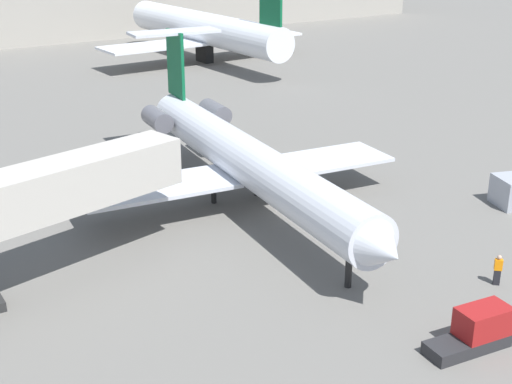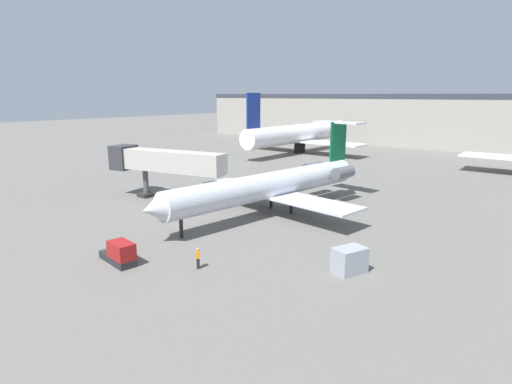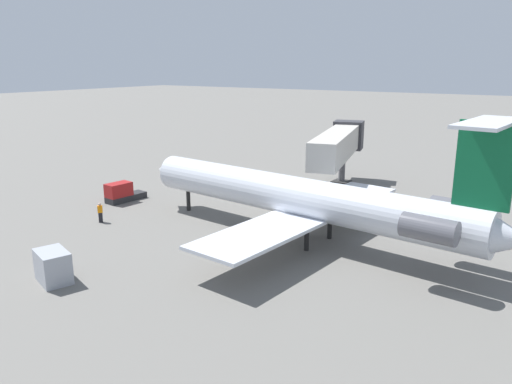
# 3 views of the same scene
# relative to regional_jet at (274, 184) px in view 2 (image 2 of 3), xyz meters

# --- Properties ---
(ground_plane) EXTENTS (400.00, 400.00, 0.10)m
(ground_plane) POSITION_rel_regional_jet_xyz_m (0.35, -2.43, -3.44)
(ground_plane) COLOR #66635E
(regional_jet) EXTENTS (21.91, 31.88, 9.88)m
(regional_jet) POSITION_rel_regional_jet_xyz_m (0.00, 0.00, 0.00)
(regional_jet) COLOR silver
(regional_jet) RESTS_ON ground_plane
(jet_bridge) EXTENTS (16.78, 6.76, 6.67)m
(jet_bridge) POSITION_rel_regional_jet_xyz_m (-15.40, -4.13, 1.59)
(jet_bridge) COLOR #B7B2A8
(jet_bridge) RESTS_ON ground_plane
(ground_crew_marshaller) EXTENTS (0.47, 0.46, 1.69)m
(ground_crew_marshaller) POSITION_rel_regional_jet_xyz_m (5.36, -16.53, -2.53)
(ground_crew_marshaller) COLOR black
(ground_crew_marshaller) RESTS_ON ground_plane
(baggage_tug_lead) EXTENTS (4.13, 1.84, 1.90)m
(baggage_tug_lead) POSITION_rel_regional_jet_xyz_m (-0.14, -19.94, -2.55)
(baggage_tug_lead) COLOR #262628
(baggage_tug_lead) RESTS_ON ground_plane
(cargo_container_uld) EXTENTS (2.34, 2.85, 1.97)m
(cargo_container_uld) POSITION_rel_regional_jet_xyz_m (14.78, -9.61, -2.40)
(cargo_container_uld) COLOR #999EA8
(cargo_container_uld) RESTS_ON ground_plane
(terminal_building) EXTENTS (160.00, 19.72, 13.47)m
(terminal_building) POSITION_rel_regional_jet_xyz_m (0.35, 79.64, 3.36)
(terminal_building) COLOR #9E998E
(terminal_building) RESTS_ON ground_plane
(parked_airliner_west_end) EXTENTS (31.35, 37.32, 13.62)m
(parked_airliner_west_end) POSITION_rel_regional_jet_xyz_m (-27.18, 44.69, 1.02)
(parked_airliner_west_end) COLOR white
(parked_airliner_west_end) RESTS_ON ground_plane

